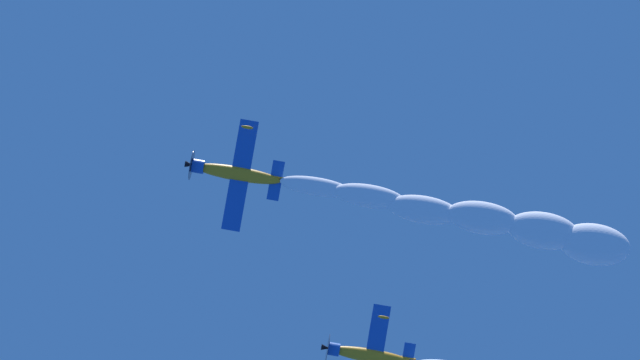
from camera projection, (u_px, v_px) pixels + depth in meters
airplane_lead at (235, 173)px, 93.72m from camera, size 7.39×7.96×2.99m
airplane_left_wingman at (368, 355)px, 98.75m from camera, size 7.40×7.87×3.07m
smoke_trail_lead at (502, 224)px, 93.61m from camera, size 25.68×10.74×3.39m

